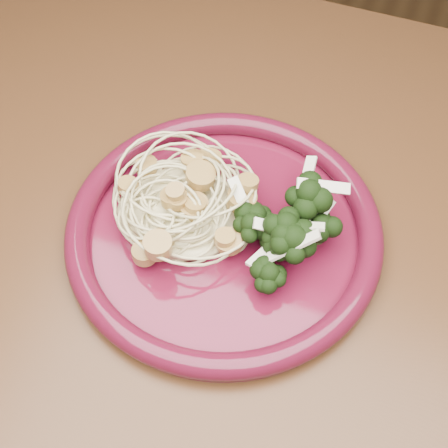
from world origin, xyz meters
TOP-DOWN VIEW (x-y plane):
  - dining_table at (0.00, 0.00)m, footprint 1.20×0.80m
  - dinner_plate at (0.11, 0.02)m, footprint 0.31×0.31m
  - spaghetti_pile at (0.07, 0.02)m, footprint 0.13×0.12m
  - scallop_cluster at (0.07, 0.02)m, footprint 0.14×0.14m
  - broccoli_pile at (0.17, 0.01)m, footprint 0.09×0.14m
  - onion_garnish at (0.17, 0.01)m, footprint 0.06×0.09m

SIDE VIEW (x-z plane):
  - dining_table at x=0.00m, z-range 0.28..1.03m
  - dinner_plate at x=0.11m, z-range 0.75..0.77m
  - spaghetti_pile at x=0.07m, z-range 0.76..0.78m
  - broccoli_pile at x=0.17m, z-range 0.76..0.80m
  - scallop_cluster at x=0.07m, z-range 0.78..0.83m
  - onion_garnish at x=0.17m, z-range 0.78..0.83m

